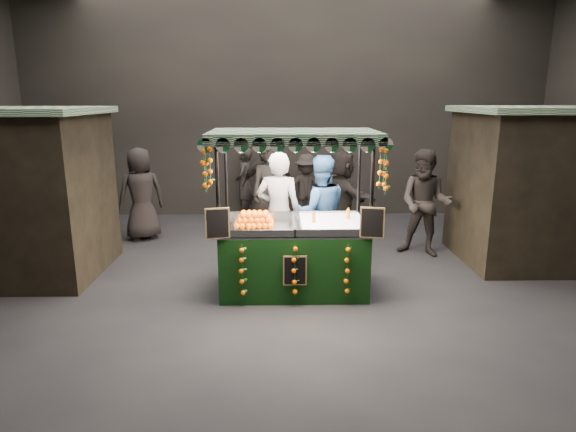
{
  "coord_description": "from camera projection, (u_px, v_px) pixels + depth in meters",
  "views": [
    {
      "loc": [
        -0.15,
        -6.49,
        2.74
      ],
      "look_at": [
        -0.02,
        0.62,
        1.01
      ],
      "focal_mm": 30.46,
      "sensor_mm": 36.0,
      "label": 1
    }
  ],
  "objects": [
    {
      "name": "ground",
      "position": [
        290.0,
        295.0,
        6.96
      ],
      "size": [
        12.0,
        12.0,
        0.0
      ],
      "primitive_type": "plane",
      "color": "black",
      "rests_on": "ground"
    },
    {
      "name": "market_hall",
      "position": [
        290.0,
        45.0,
        6.16
      ],
      "size": [
        12.1,
        10.1,
        5.05
      ],
      "color": "black",
      "rests_on": "ground"
    },
    {
      "name": "neighbour_stall_left",
      "position": [
        4.0,
        193.0,
        7.54
      ],
      "size": [
        3.0,
        2.2,
        2.6
      ],
      "color": "black",
      "rests_on": "ground"
    },
    {
      "name": "neighbour_stall_right",
      "position": [
        550.0,
        185.0,
        8.19
      ],
      "size": [
        3.0,
        2.2,
        2.6
      ],
      "color": "black",
      "rests_on": "ground"
    },
    {
      "name": "juice_stall",
      "position": [
        294.0,
        244.0,
        6.95
      ],
      "size": [
        2.38,
        1.4,
        2.3
      ],
      "color": "black",
      "rests_on": "ground"
    },
    {
      "name": "vendor_grey",
      "position": [
        279.0,
        213.0,
        7.69
      ],
      "size": [
        0.77,
        0.57,
        1.94
      ],
      "rotation": [
        0.0,
        0.0,
        2.98
      ],
      "color": "slate",
      "rests_on": "ground"
    },
    {
      "name": "vendor_blue",
      "position": [
        320.0,
        213.0,
        7.88
      ],
      "size": [
        0.98,
        0.8,
        1.86
      ],
      "rotation": [
        0.0,
        0.0,
        3.26
      ],
      "color": "navy",
      "rests_on": "ground"
    },
    {
      "name": "shopper_0",
      "position": [
        269.0,
        194.0,
        9.36
      ],
      "size": [
        0.76,
        0.57,
        1.88
      ],
      "rotation": [
        0.0,
        0.0,
        0.19
      ],
      "color": "#2A2722",
      "rests_on": "ground"
    },
    {
      "name": "shopper_1",
      "position": [
        425.0,
        203.0,
        8.53
      ],
      "size": [
        1.14,
        1.06,
        1.88
      ],
      "rotation": [
        0.0,
        0.0,
        -0.48
      ],
      "color": "#2D2724",
      "rests_on": "ground"
    },
    {
      "name": "shopper_2",
      "position": [
        269.0,
        187.0,
        9.86
      ],
      "size": [
        1.2,
        0.66,
        1.94
      ],
      "rotation": [
        0.0,
        0.0,
        2.97
      ],
      "color": "#2D2724",
      "rests_on": "ground"
    },
    {
      "name": "shopper_3",
      "position": [
        306.0,
        189.0,
        10.86
      ],
      "size": [
        1.13,
        0.89,
        1.53
      ],
      "rotation": [
        0.0,
        0.0,
        0.38
      ],
      "color": "#2C2724",
      "rests_on": "ground"
    },
    {
      "name": "shopper_4",
      "position": [
        141.0,
        194.0,
        9.53
      ],
      "size": [
        1.05,
        0.94,
        1.81
      ],
      "rotation": [
        0.0,
        0.0,
        3.66
      ],
      "color": "black",
      "rests_on": "ground"
    },
    {
      "name": "shopper_5",
      "position": [
        342.0,
        196.0,
        9.43
      ],
      "size": [
        1.13,
        1.71,
        1.77
      ],
      "rotation": [
        0.0,
        0.0,
        1.98
      ],
      "color": "black",
      "rests_on": "ground"
    },
    {
      "name": "shopper_6",
      "position": [
        244.0,
        184.0,
        11.22
      ],
      "size": [
        0.48,
        0.65,
        1.63
      ],
      "rotation": [
        0.0,
        0.0,
        -1.74
      ],
      "color": "#2C2824",
      "rests_on": "ground"
    }
  ]
}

